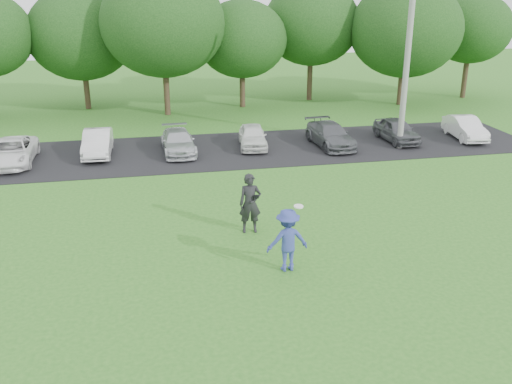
% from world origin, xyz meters
% --- Properties ---
extents(ground, '(100.00, 100.00, 0.00)m').
position_xyz_m(ground, '(0.00, 0.00, 0.00)').
color(ground, '#2A6B1E').
rests_on(ground, ground).
extents(parking_lot, '(32.00, 6.50, 0.03)m').
position_xyz_m(parking_lot, '(0.00, 13.00, 0.01)').
color(parking_lot, black).
rests_on(parking_lot, ground).
extents(utility_pole, '(0.28, 0.28, 10.15)m').
position_xyz_m(utility_pole, '(8.95, 11.63, 5.07)').
color(utility_pole, gray).
rests_on(utility_pole, ground).
extents(frisbee_player, '(1.25, 0.76, 2.03)m').
position_xyz_m(frisbee_player, '(0.30, 0.42, 0.94)').
color(frisbee_player, '#334091').
rests_on(frisbee_player, ground).
extents(camera_bystander, '(0.77, 0.54, 2.02)m').
position_xyz_m(camera_bystander, '(-0.25, 3.24, 1.01)').
color(camera_bystander, black).
rests_on(camera_bystander, ground).
extents(parked_cars, '(27.76, 4.50, 1.19)m').
position_xyz_m(parked_cars, '(-0.43, 12.93, 0.60)').
color(parked_cars, white).
rests_on(parked_cars, parking_lot).
extents(tree_row, '(42.39, 9.85, 8.64)m').
position_xyz_m(tree_row, '(1.51, 22.76, 4.91)').
color(tree_row, '#38281C').
rests_on(tree_row, ground).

